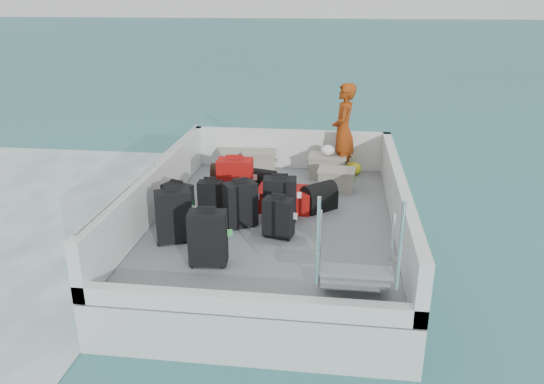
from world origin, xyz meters
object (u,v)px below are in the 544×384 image
at_px(suitcase_2, 211,198).
at_px(crate_3, 336,181).
at_px(suitcase_0, 174,217).
at_px(suitcase_3, 208,239).
at_px(crate_2, 327,167).
at_px(crate_0, 235,160).
at_px(crate_1, 259,162).
at_px(suitcase_1, 178,205).
at_px(passenger, 343,131).
at_px(suitcase_4, 240,205).
at_px(suitcase_8, 285,199).
at_px(suitcase_6, 278,218).
at_px(suitcase_7, 280,200).
at_px(suitcase_5, 235,182).

distance_m(suitcase_2, crate_3, 2.19).
distance_m(suitcase_0, suitcase_3, 0.81).
bearing_deg(crate_2, crate_3, -76.14).
distance_m(crate_0, crate_1, 0.47).
bearing_deg(suitcase_1, crate_0, 106.86).
bearing_deg(crate_3, passenger, 83.80).
bearing_deg(suitcase_1, suitcase_4, 28.60).
height_order(suitcase_8, crate_0, crate_0).
relative_size(crate_2, passenger, 0.38).
bearing_deg(crate_0, suitcase_3, -83.91).
distance_m(suitcase_1, suitcase_4, 0.86).
xyz_separation_m(suitcase_1, suitcase_6, (1.41, -0.19, -0.03)).
relative_size(suitcase_7, crate_3, 1.16).
height_order(suitcase_6, crate_1, suitcase_6).
height_order(suitcase_4, crate_1, suitcase_4).
distance_m(suitcase_3, suitcase_6, 1.14).
xyz_separation_m(suitcase_2, crate_3, (1.79, 1.25, -0.09)).
bearing_deg(crate_1, suitcase_2, -100.75).
height_order(suitcase_1, crate_0, suitcase_1).
height_order(suitcase_7, passenger, passenger).
distance_m(suitcase_0, suitcase_7, 1.52).
bearing_deg(suitcase_3, suitcase_1, 117.71).
height_order(suitcase_2, suitcase_7, suitcase_7).
height_order(suitcase_0, suitcase_7, suitcase_0).
relative_size(suitcase_5, crate_1, 1.26).
relative_size(suitcase_5, suitcase_6, 1.34).
bearing_deg(suitcase_5, suitcase_2, -125.62).
bearing_deg(suitcase_2, suitcase_8, 16.91).
bearing_deg(suitcase_7, suitcase_8, 83.63).
distance_m(suitcase_2, suitcase_8, 1.10).
bearing_deg(crate_1, crate_0, 168.80).
relative_size(suitcase_3, passenger, 0.41).
xyz_separation_m(crate_0, passenger, (1.94, -0.15, 0.65)).
relative_size(suitcase_6, crate_3, 0.97).
height_order(suitcase_7, crate_0, suitcase_7).
xyz_separation_m(suitcase_1, crate_0, (0.29, 2.62, -0.14)).
relative_size(suitcase_8, passenger, 0.49).
bearing_deg(suitcase_7, crate_0, 111.17).
relative_size(suitcase_0, crate_0, 1.27).
bearing_deg(suitcase_3, crate_0, 91.18).
height_order(suitcase_1, crate_2, suitcase_1).
bearing_deg(passenger, suitcase_5, -41.60).
xyz_separation_m(suitcase_4, passenger, (1.38, 2.39, 0.50)).
relative_size(suitcase_2, suitcase_3, 0.75).
distance_m(suitcase_5, passenger, 2.30).
xyz_separation_m(suitcase_0, suitcase_1, (-0.09, 0.50, -0.05)).
bearing_deg(suitcase_2, passenger, 45.33).
bearing_deg(suitcase_8, suitcase_6, -176.25).
distance_m(crate_0, crate_3, 2.08).
distance_m(crate_0, passenger, 2.05).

